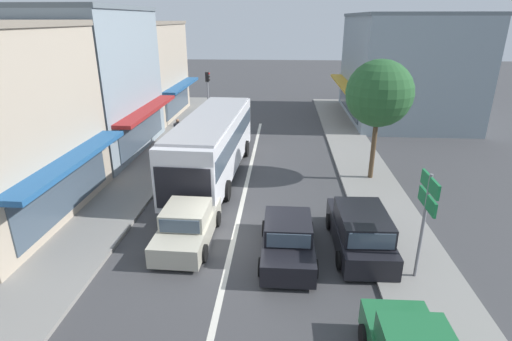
{
  "coord_description": "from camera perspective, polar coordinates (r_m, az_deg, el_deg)",
  "views": [
    {
      "loc": [
        1.74,
        -12.79,
        7.8
      ],
      "look_at": [
        0.56,
        4.44,
        1.2
      ],
      "focal_mm": 28.0,
      "sensor_mm": 36.0,
      "label": 1
    }
  ],
  "objects": [
    {
      "name": "sedan_queue_gap_filler",
      "position": [
        14.06,
        4.58,
        -9.68
      ],
      "size": [
        1.91,
        4.2,
        1.47
      ],
      "color": "black",
      "rests_on": "ground"
    },
    {
      "name": "lane_centre_line",
      "position": [
        18.59,
        -1.82,
        -3.89
      ],
      "size": [
        0.2,
        28.0,
        0.01
      ],
      "primitive_type": "cube",
      "color": "silver",
      "rests_on": "ground"
    },
    {
      "name": "ground_plane",
      "position": [
        15.08,
        -3.33,
        -10.27
      ],
      "size": [
        140.0,
        140.0,
        0.0
      ],
      "primitive_type": "plane",
      "color": "#3F3F42"
    },
    {
      "name": "street_tree_right",
      "position": [
        20.31,
        17.2,
        10.44
      ],
      "size": [
        3.22,
        3.22,
        6.05
      ],
      "color": "brown",
      "rests_on": "ground"
    },
    {
      "name": "sedan_behind_bus_mid",
      "position": [
        15.04,
        -9.73,
        -7.74
      ],
      "size": [
        1.98,
        4.24,
        1.47
      ],
      "color": "#B7B29E",
      "rests_on": "ground"
    },
    {
      "name": "directional_road_sign",
      "position": [
        12.87,
        23.24,
        -4.22
      ],
      "size": [
        0.1,
        1.4,
        3.6
      ],
      "color": "gray",
      "rests_on": "ground"
    },
    {
      "name": "shopfront_far_end",
      "position": [
        34.71,
        -16.67,
        13.44
      ],
      "size": [
        7.46,
        8.81,
        7.61
      ],
      "color": "#B2A38E",
      "rests_on": "ground"
    },
    {
      "name": "pedestrian_browsing_midblock",
      "position": [
        26.38,
        -11.02,
        5.74
      ],
      "size": [
        0.62,
        0.48,
        1.63
      ],
      "color": "#333338",
      "rests_on": "sidewalk_left"
    },
    {
      "name": "shopfront_mid_block",
      "position": [
        26.2,
        -23.69,
        11.37
      ],
      "size": [
        7.87,
        9.22,
        8.48
      ],
      "color": "#84939E",
      "rests_on": "ground"
    },
    {
      "name": "kerb_right",
      "position": [
        20.81,
        16.0,
        -1.78
      ],
      "size": [
        2.8,
        44.0,
        0.12
      ],
      "primitive_type": "cube",
      "color": "gray",
      "rests_on": "ground"
    },
    {
      "name": "city_bus",
      "position": [
        20.68,
        -6.21,
        4.15
      ],
      "size": [
        3.1,
        10.96,
        3.23
      ],
      "color": "silver",
      "rests_on": "ground"
    },
    {
      "name": "pedestrian_with_handbag_near",
      "position": [
        22.05,
        -13.4,
        2.54
      ],
      "size": [
        0.65,
        0.39,
        1.63
      ],
      "color": "#4C4742",
      "rests_on": "sidewalk_left"
    },
    {
      "name": "sidewalk_left",
      "position": [
        22.04,
        -19.17,
        -0.84
      ],
      "size": [
        5.2,
        44.0,
        0.14
      ],
      "primitive_type": "cube",
      "color": "gray",
      "rests_on": "ground"
    },
    {
      "name": "building_right_far",
      "position": [
        35.31,
        20.5,
        13.62
      ],
      "size": [
        9.6,
        12.34,
        8.2
      ],
      "color": "#84939E",
      "rests_on": "ground"
    },
    {
      "name": "parked_wagon_kerb_second",
      "position": [
        14.81,
        14.65,
        -8.29
      ],
      "size": [
        2.03,
        4.55,
        1.58
      ],
      "color": "black",
      "rests_on": "ground"
    },
    {
      "name": "traffic_light_downstreet",
      "position": [
        29.96,
        -6.89,
        11.26
      ],
      "size": [
        0.33,
        0.24,
        4.2
      ],
      "color": "gray",
      "rests_on": "ground"
    }
  ]
}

